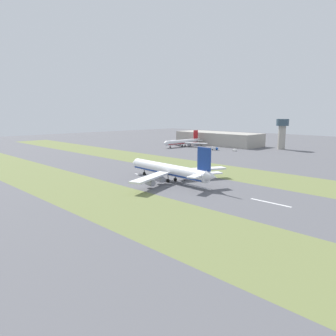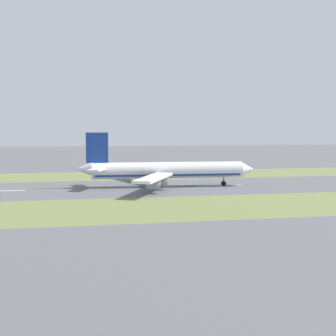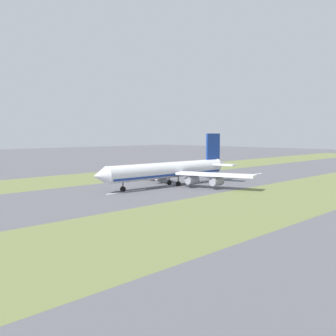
# 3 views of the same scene
# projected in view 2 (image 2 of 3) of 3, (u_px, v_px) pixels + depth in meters

# --- Properties ---
(ground_plane) EXTENTS (800.00, 800.00, 0.00)m
(ground_plane) POSITION_uv_depth(u_px,v_px,m) (166.00, 187.00, 173.78)
(ground_plane) COLOR #56565B
(grass_median_west) EXTENTS (40.00, 600.00, 0.01)m
(grass_median_west) POSITION_uv_depth(u_px,v_px,m) (148.00, 175.00, 217.78)
(grass_median_west) COLOR olive
(grass_median_west) RESTS_ON ground
(grass_median_east) EXTENTS (40.00, 600.00, 0.01)m
(grass_median_east) POSITION_uv_depth(u_px,v_px,m) (197.00, 207.00, 129.79)
(grass_median_east) COLOR olive
(grass_median_east) RESTS_ON ground
(centreline_dash_mid) EXTENTS (1.20, 18.00, 0.01)m
(centreline_dash_mid) POSITION_uv_depth(u_px,v_px,m) (114.00, 188.00, 170.08)
(centreline_dash_mid) COLOR silver
(centreline_dash_mid) RESTS_ON ground
(centreline_dash_far) EXTENTS (1.20, 18.00, 0.01)m
(centreline_dash_far) POSITION_uv_depth(u_px,v_px,m) (220.00, 185.00, 177.78)
(centreline_dash_far) COLOR silver
(centreline_dash_far) RESTS_ON ground
(airplane_main_jet) EXTENTS (64.04, 67.20, 20.20)m
(airplane_main_jet) POSITION_uv_depth(u_px,v_px,m) (163.00, 171.00, 173.41)
(airplane_main_jet) COLOR white
(airplane_main_jet) RESTS_ON ground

